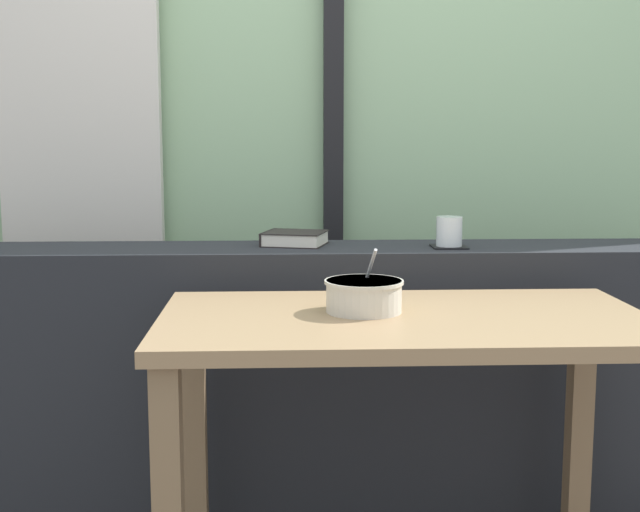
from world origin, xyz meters
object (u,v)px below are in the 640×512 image
object	(u,v)px
soup_bowl	(366,296)
closed_book	(294,238)
coaster_square	(449,247)
breakfast_table	(404,365)
juice_glass	(449,233)

from	to	relation	value
soup_bowl	closed_book	bearing A→B (deg)	105.99
soup_bowl	coaster_square	bearing A→B (deg)	58.70
breakfast_table	closed_book	xyz separation A→B (m)	(-0.25, 0.60, 0.23)
closed_book	soup_bowl	size ratio (longest dim) A/B	1.13
closed_book	soup_bowl	world-z (taller)	soup_bowl
breakfast_table	soup_bowl	world-z (taller)	soup_bowl
coaster_square	closed_book	distance (m)	0.46
coaster_square	juice_glass	bearing A→B (deg)	0.00
juice_glass	breakfast_table	bearing A→B (deg)	-111.44
juice_glass	soup_bowl	bearing A→B (deg)	-121.30
closed_book	breakfast_table	bearing A→B (deg)	-67.43
closed_book	soup_bowl	bearing A→B (deg)	-74.01
soup_bowl	breakfast_table	bearing A→B (deg)	-23.33
coaster_square	juice_glass	world-z (taller)	juice_glass
breakfast_table	coaster_square	distance (m)	0.59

